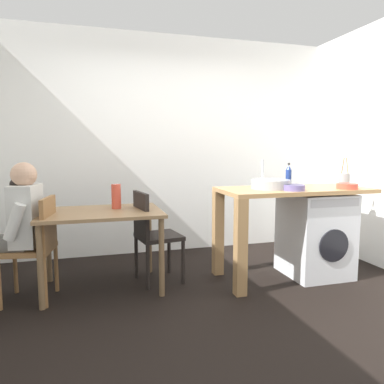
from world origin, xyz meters
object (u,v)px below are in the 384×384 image
(chair_opposite, at_px, (152,232))
(colander, at_px, (347,186))
(washing_machine, at_px, (315,234))
(utensil_crock, at_px, (344,179))
(dining_table, at_px, (101,221))
(mixing_bowl, at_px, (294,187))
(vase, at_px, (116,196))
(bottle_tall_green, at_px, (289,176))
(seated_person, at_px, (16,225))
(chair_person_seat, at_px, (37,243))

(chair_opposite, relative_size, colander, 4.50)
(chair_opposite, height_order, washing_machine, chair_opposite)
(utensil_crock, bearing_deg, dining_table, 176.20)
(mixing_bowl, xyz_separation_m, colander, (0.58, -0.02, -0.00))
(chair_opposite, bearing_deg, vase, -110.72)
(chair_opposite, bearing_deg, dining_table, -95.38)
(dining_table, distance_m, vase, 0.28)
(washing_machine, bearing_deg, dining_table, 174.17)
(dining_table, height_order, vase, vase)
(utensil_crock, bearing_deg, chair_opposite, 174.27)
(bottle_tall_green, bearing_deg, seated_person, 178.57)
(seated_person, relative_size, colander, 6.00)
(chair_person_seat, relative_size, vase, 3.82)
(chair_person_seat, relative_size, utensil_crock, 3.00)
(seated_person, xyz_separation_m, bottle_tall_green, (2.56, -0.06, 0.36))
(chair_person_seat, xyz_separation_m, colander, (2.88, -0.32, 0.44))
(seated_person, height_order, washing_machine, seated_person)
(seated_person, distance_m, washing_machine, 2.86)
(dining_table, height_order, washing_machine, washing_machine)
(colander, distance_m, vase, 2.25)
(mixing_bowl, bearing_deg, colander, -1.99)
(bottle_tall_green, bearing_deg, utensil_crock, -1.52)
(seated_person, relative_size, vase, 5.10)
(chair_opposite, bearing_deg, colander, 65.80)
(seated_person, height_order, vase, seated_person)
(vase, bearing_deg, chair_opposite, -10.87)
(chair_opposite, xyz_separation_m, seated_person, (-1.18, -0.12, 0.16))
(chair_opposite, height_order, colander, colander)
(seated_person, distance_m, colander, 3.07)
(washing_machine, height_order, vase, vase)
(chair_person_seat, height_order, washing_machine, chair_person_seat)
(utensil_crock, relative_size, vase, 1.27)
(seated_person, xyz_separation_m, utensil_crock, (3.21, -0.08, 0.32))
(washing_machine, distance_m, colander, 0.59)
(dining_table, height_order, mixing_bowl, mixing_bowl)
(dining_table, bearing_deg, seated_person, -173.10)
(dining_table, xyz_separation_m, chair_person_seat, (-0.55, -0.11, -0.14))
(mixing_bowl, bearing_deg, utensil_crock, 18.29)
(washing_machine, xyz_separation_m, bottle_tall_green, (-0.29, 0.07, 0.60))
(mixing_bowl, bearing_deg, vase, 162.14)
(washing_machine, relative_size, utensil_crock, 2.87)
(dining_table, distance_m, seated_person, 0.71)
(dining_table, relative_size, washing_machine, 1.28)
(seated_person, xyz_separation_m, mixing_bowl, (2.46, -0.33, 0.28))
(chair_opposite, xyz_separation_m, washing_machine, (1.66, -0.26, -0.08))
(utensil_crock, bearing_deg, seated_person, 178.55)
(seated_person, distance_m, vase, 0.89)
(chair_person_seat, distance_m, chair_opposite, 1.03)
(seated_person, distance_m, bottle_tall_green, 2.58)
(washing_machine, bearing_deg, chair_opposite, 171.26)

